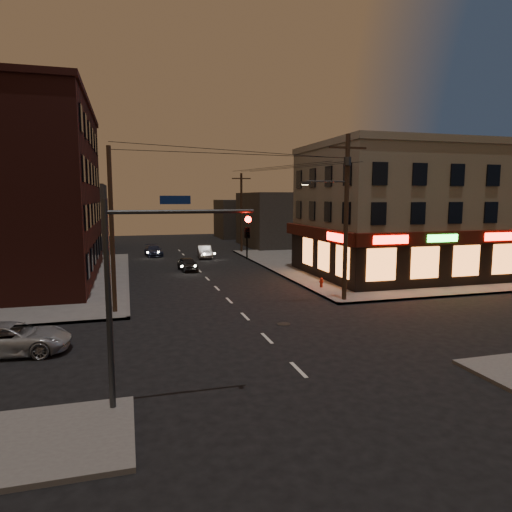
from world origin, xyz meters
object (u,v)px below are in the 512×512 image
object	(u,v)px
suv_cross	(10,339)
sedan_near	(188,264)
sedan_mid	(205,252)
fire_hydrant	(321,282)
sedan_far	(154,251)

from	to	relation	value
suv_cross	sedan_near	size ratio (longest dim) A/B	1.38
sedan_near	sedan_mid	bearing A→B (deg)	65.32
sedan_mid	fire_hydrant	bearing A→B (deg)	-70.09
sedan_mid	sedan_far	distance (m)	5.96
sedan_near	fire_hydrant	bearing A→B (deg)	-58.89
sedan_mid	fire_hydrant	size ratio (longest dim) A/B	5.78
sedan_far	fire_hydrant	distance (m)	24.20
fire_hydrant	suv_cross	bearing A→B (deg)	-153.65
sedan_mid	sedan_far	xyz separation A→B (m)	(-5.18, 2.94, -0.06)
suv_cross	fire_hydrant	distance (m)	19.83
suv_cross	sedan_near	bearing A→B (deg)	-22.63
sedan_near	sedan_mid	size ratio (longest dim) A/B	0.86
sedan_mid	sedan_far	bearing A→B (deg)	155.25
suv_cross	fire_hydrant	size ratio (longest dim) A/B	6.82
suv_cross	sedan_mid	distance (m)	30.53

